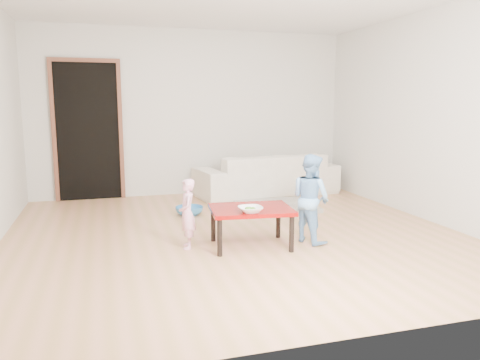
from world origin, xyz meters
name	(u,v)px	position (x,y,z in m)	size (l,w,h in m)	color
floor	(235,234)	(0.00, 0.00, 0.00)	(5.00, 5.00, 0.01)	#B5854D
back_wall	(192,113)	(0.00, 2.50, 1.30)	(5.00, 0.02, 2.60)	beige
right_wall	(429,116)	(2.50, 0.00, 1.30)	(0.02, 5.00, 2.60)	beige
doorway	(88,132)	(-1.60, 2.48, 1.02)	(1.02, 0.08, 2.11)	brown
sofa	(267,174)	(1.11, 2.05, 0.33)	(2.26, 0.88, 0.66)	white
cushion	(251,166)	(0.80, 1.91, 0.50)	(0.48, 0.43, 0.13)	orange
red_table	(251,227)	(0.03, -0.49, 0.20)	(0.82, 0.61, 0.41)	#7C0706
bowl	(250,210)	(-0.04, -0.69, 0.44)	(0.24, 0.24, 0.06)	white
broccoli	(250,210)	(-0.04, -0.69, 0.44)	(0.12, 0.12, 0.06)	#2D5919
child_pink	(187,214)	(-0.60, -0.36, 0.36)	(0.26, 0.17, 0.71)	pink
child_blue	(311,198)	(0.69, -0.51, 0.47)	(0.46, 0.36, 0.94)	#5F97DC
basin	(189,211)	(-0.34, 1.02, 0.06)	(0.36, 0.36, 0.11)	teal
blanket	(276,206)	(0.91, 1.12, 0.03)	(1.08, 0.90, 0.05)	#B1A99D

